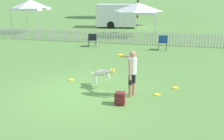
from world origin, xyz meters
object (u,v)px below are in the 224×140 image
(frisbee_near_dog, at_px, (157,94))
(canopy_tent_main, at_px, (138,8))
(handler_person, at_px, (132,68))
(leaping_dog, at_px, (102,73))
(frisbee_near_handler, at_px, (71,80))
(folding_chair_blue_left, at_px, (163,41))
(canopy_tent_secondary, at_px, (31,5))
(backpack_on_grass, at_px, (120,98))
(frisbee_midfield, at_px, (175,88))
(equipment_trailer, at_px, (117,15))
(folding_chair_center, at_px, (92,39))

(frisbee_near_dog, xyz_separation_m, canopy_tent_main, (-2.07, 11.62, 2.12))
(handler_person, bearing_deg, frisbee_near_dog, -46.93)
(handler_person, relative_size, leaping_dog, 1.30)
(frisbee_near_handler, bearing_deg, canopy_tent_main, 83.09)
(folding_chair_blue_left, relative_size, canopy_tent_secondary, 0.34)
(handler_person, distance_m, backpack_on_grass, 1.09)
(frisbee_midfield, height_order, folding_chair_blue_left, folding_chair_blue_left)
(canopy_tent_main, distance_m, equipment_trailer, 5.51)
(frisbee_near_handler, relative_size, canopy_tent_secondary, 0.08)
(backpack_on_grass, bearing_deg, handler_person, 72.87)
(frisbee_near_dog, bearing_deg, frisbee_midfield, 52.08)
(backpack_on_grass, bearing_deg, folding_chair_center, 112.41)
(equipment_trailer, bearing_deg, frisbee_near_handler, -91.90)
(frisbee_near_dog, distance_m, folding_chair_center, 8.28)
(leaping_dog, bearing_deg, frisbee_near_dog, 107.88)
(frisbee_midfield, height_order, equipment_trailer, equipment_trailer)
(handler_person, xyz_separation_m, backpack_on_grass, (-0.23, -0.75, -0.76))
(handler_person, distance_m, canopy_tent_secondary, 15.48)
(folding_chair_center, relative_size, canopy_tent_main, 0.31)
(frisbee_near_handler, bearing_deg, canopy_tent_secondary, 125.46)
(frisbee_near_handler, bearing_deg, frisbee_midfield, -0.02)
(handler_person, xyz_separation_m, frisbee_midfield, (1.47, 1.02, -0.94))
(handler_person, bearing_deg, backpack_on_grass, -169.88)
(canopy_tent_main, height_order, canopy_tent_secondary, canopy_tent_secondary)
(frisbee_near_dog, height_order, frisbee_midfield, same)
(leaping_dog, height_order, frisbee_near_dog, leaping_dog)
(leaping_dog, xyz_separation_m, equipment_trailer, (-2.73, 16.02, 0.65))
(handler_person, bearing_deg, leaping_dog, 90.42)
(folding_chair_blue_left, bearing_deg, leaping_dog, 71.01)
(folding_chair_center, bearing_deg, canopy_tent_secondary, -56.33)
(handler_person, bearing_deg, frisbee_midfield, -27.84)
(frisbee_near_dog, bearing_deg, backpack_on_grass, -137.70)
(frisbee_near_handler, xyz_separation_m, backpack_on_grass, (2.30, -1.77, 0.18))
(canopy_tent_secondary, relative_size, equipment_trailer, 0.58)
(frisbee_midfield, height_order, backpack_on_grass, backpack_on_grass)
(frisbee_near_handler, bearing_deg, frisbee_near_dog, -13.00)
(folding_chair_center, bearing_deg, canopy_tent_main, -139.13)
(canopy_tent_main, bearing_deg, handler_person, -84.16)
(handler_person, height_order, leaping_dog, handler_person)
(equipment_trailer, bearing_deg, handler_person, -83.70)
(frisbee_near_handler, height_order, folding_chair_blue_left, folding_chair_blue_left)
(frisbee_midfield, distance_m, folding_chair_center, 8.00)
(folding_chair_blue_left, xyz_separation_m, equipment_trailer, (-4.70, 9.44, 0.62))
(frisbee_near_handler, distance_m, folding_chair_blue_left, 7.02)
(folding_chair_center, xyz_separation_m, canopy_tent_secondary, (-6.57, 4.40, 1.81))
(frisbee_midfield, relative_size, backpack_on_grass, 0.55)
(canopy_tent_secondary, bearing_deg, backpack_on_grass, -51.49)
(frisbee_midfield, distance_m, equipment_trailer, 16.50)
(canopy_tent_main, distance_m, canopy_tent_secondary, 8.89)
(frisbee_near_dog, distance_m, canopy_tent_secondary, 15.98)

